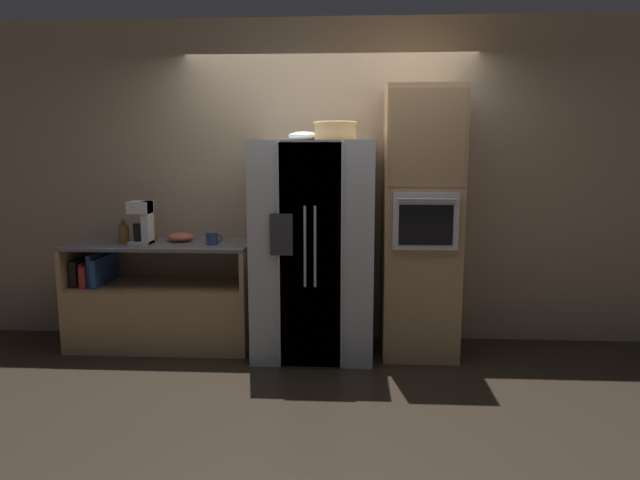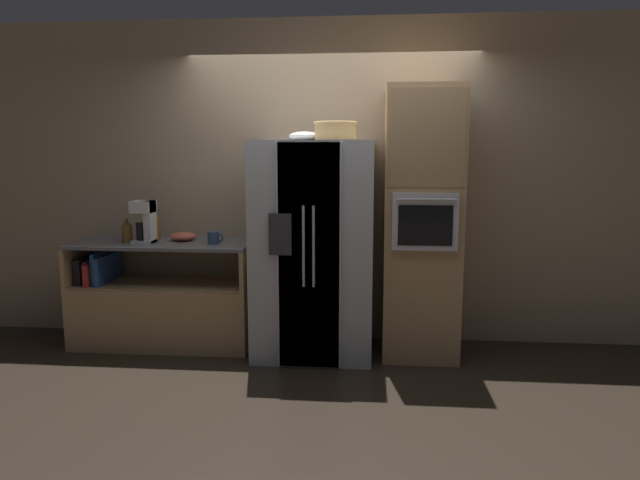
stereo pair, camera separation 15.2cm
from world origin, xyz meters
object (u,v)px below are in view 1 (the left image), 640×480
(wall_oven, at_px, (420,223))
(coffee_maker, at_px, (143,221))
(fruit_bowl, at_px, (304,136))
(bottle_tall, at_px, (124,232))
(wicker_basket, at_px, (335,130))
(refrigerator, at_px, (314,249))
(mug, at_px, (212,238))
(bottle_short, at_px, (153,227))
(mixing_bowl, at_px, (181,237))

(wall_oven, distance_m, coffee_maker, 2.31)
(fruit_bowl, xyz_separation_m, coffee_maker, (-1.36, -0.03, -0.70))
(bottle_tall, bearing_deg, wicker_basket, -2.94)
(wicker_basket, height_order, bottle_tall, wicker_basket)
(refrigerator, height_order, mug, refrigerator)
(bottle_short, bearing_deg, refrigerator, -8.69)
(wall_oven, relative_size, bottle_short, 8.48)
(refrigerator, height_order, wicker_basket, wicker_basket)
(bottle_tall, relative_size, bottle_short, 0.79)
(wicker_basket, xyz_separation_m, bottle_short, (-1.60, 0.26, -0.82))
(fruit_bowl, relative_size, mug, 1.87)
(wall_oven, distance_m, bottle_short, 2.30)
(coffee_maker, bearing_deg, bottle_tall, 176.32)
(refrigerator, height_order, bottle_tall, refrigerator)
(bottle_tall, relative_size, mug, 1.48)
(bottle_short, height_order, mug, bottle_short)
(mug, bearing_deg, bottle_tall, 178.16)
(mixing_bowl, bearing_deg, coffee_maker, -152.69)
(mixing_bowl, bearing_deg, bottle_short, 172.23)
(fruit_bowl, relative_size, mixing_bowl, 1.15)
(mixing_bowl, relative_size, coffee_maker, 0.62)
(bottle_tall, bearing_deg, coffee_maker, -3.68)
(coffee_maker, bearing_deg, refrigerator, -1.64)
(refrigerator, height_order, mixing_bowl, refrigerator)
(refrigerator, distance_m, mug, 0.86)
(refrigerator, xyz_separation_m, fruit_bowl, (-0.08, 0.07, 0.92))
(mixing_bowl, bearing_deg, wicker_basket, -9.39)
(fruit_bowl, relative_size, bottle_short, 1.00)
(mixing_bowl, bearing_deg, wall_oven, -3.34)
(mug, bearing_deg, refrigerator, -1.88)
(bottle_tall, relative_size, coffee_maker, 0.56)
(wicker_basket, height_order, fruit_bowl, wicker_basket)
(wall_oven, height_order, coffee_maker, wall_oven)
(wall_oven, height_order, mug, wall_oven)
(bottle_short, bearing_deg, coffee_maker, -96.41)
(wicker_basket, relative_size, mug, 2.54)
(wall_oven, bearing_deg, refrigerator, -175.83)
(bottle_tall, bearing_deg, refrigerator, -1.86)
(wall_oven, distance_m, bottle_tall, 2.49)
(coffee_maker, bearing_deg, mug, -1.29)
(fruit_bowl, bearing_deg, coffee_maker, -178.69)
(refrigerator, distance_m, wicker_basket, 0.97)
(mug, relative_size, mixing_bowl, 0.61)
(refrigerator, bearing_deg, bottle_short, 171.31)
(wicker_basket, distance_m, coffee_maker, 1.78)
(refrigerator, xyz_separation_m, bottle_short, (-1.42, 0.22, 0.14))
(bottle_short, bearing_deg, mixing_bowl, -7.77)
(bottle_short, xyz_separation_m, mug, (0.57, -0.19, -0.06))
(wall_oven, relative_size, wicker_basket, 6.25)
(wicker_basket, bearing_deg, refrigerator, 167.24)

